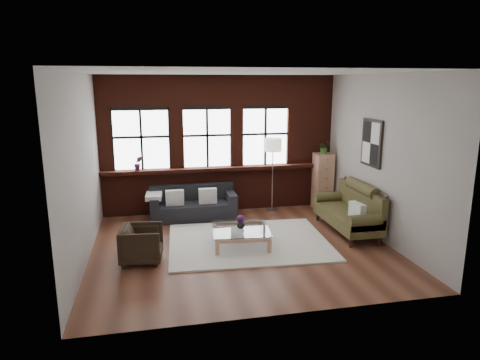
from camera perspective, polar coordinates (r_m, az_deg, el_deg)
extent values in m
plane|color=brown|center=(8.19, 0.17, -8.83)|extent=(5.50, 5.50, 0.00)
plane|color=white|center=(7.61, 0.19, 14.17)|extent=(5.50, 5.50, 0.00)
plane|color=#A7A39B|center=(10.17, -2.74, 4.79)|extent=(5.50, 0.00, 5.50)
plane|color=#A7A39B|center=(5.38, 5.70, -2.59)|extent=(5.50, 0.00, 5.50)
plane|color=#A7A39B|center=(7.67, -20.37, 1.33)|extent=(0.00, 5.00, 5.00)
plane|color=#A7A39B|center=(8.72, 18.17, 2.81)|extent=(0.00, 5.00, 5.00)
cube|color=#4D1B12|center=(10.11, -2.58, 1.53)|extent=(5.50, 0.30, 0.08)
cube|color=silver|center=(8.37, 1.13, -8.22)|extent=(3.16, 2.56, 0.03)
cube|color=silver|center=(9.58, -8.70, -2.33)|extent=(0.40, 0.15, 0.34)
cube|color=silver|center=(9.64, -4.33, -2.12)|extent=(0.40, 0.14, 0.34)
cube|color=silver|center=(8.50, 15.35, -4.09)|extent=(0.20, 0.40, 0.34)
imported|color=black|center=(7.61, -12.96, -8.32)|extent=(0.77, 0.76, 0.64)
imported|color=#B2B2B2|center=(8.08, 0.10, -5.95)|extent=(0.19, 0.19, 0.15)
sphere|color=#461A4D|center=(8.04, 0.10, -5.23)|extent=(0.16, 0.16, 0.16)
cube|color=tan|center=(10.63, 10.96, -0.12)|extent=(0.42, 0.42, 1.36)
imported|color=#2D5923|center=(10.47, 11.15, 4.32)|extent=(0.32, 0.29, 0.31)
imported|color=#461A4D|center=(9.93, -13.45, 2.17)|extent=(0.19, 0.16, 0.33)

